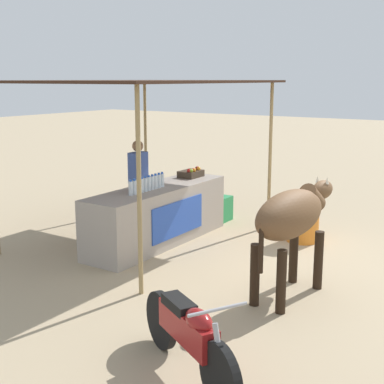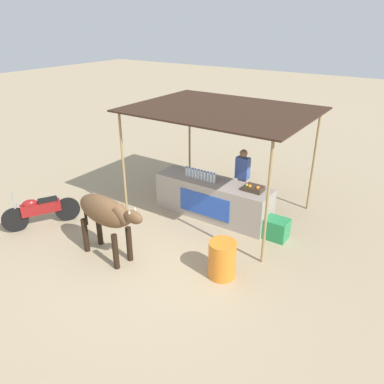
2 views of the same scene
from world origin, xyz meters
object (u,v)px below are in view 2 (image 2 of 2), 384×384
vendor_behind_counter (242,179)px  cow (106,213)px  motorcycle_parked (40,210)px  fruit_crate (254,188)px  cooler_box (275,228)px  water_barrel (222,259)px  stall_counter (213,199)px

vendor_behind_counter → cow: vendor_behind_counter is taller
motorcycle_parked → fruit_crate: bearing=33.2°
fruit_crate → vendor_behind_counter: vendor_behind_counter is taller
cooler_box → cow: bearing=-134.3°
vendor_behind_counter → cow: size_ratio=0.90×
cooler_box → cow: size_ratio=0.33×
water_barrel → cow: cow is taller
stall_counter → cow: size_ratio=1.63×
stall_counter → fruit_crate: 1.20m
vendor_behind_counter → stall_counter: bearing=-118.9°
fruit_crate → cow: (-1.94, -2.79, 0.00)m
fruit_crate → cow: cow is taller
vendor_behind_counter → cooler_box: bearing=-33.0°
fruit_crate → motorcycle_parked: bearing=-146.8°
stall_counter → cow: bearing=-107.6°
cooler_box → stall_counter: bearing=176.8°
water_barrel → vendor_behind_counter: bearing=110.1°
vendor_behind_counter → cow: bearing=-110.2°
water_barrel → motorcycle_parked: motorcycle_parked is taller
stall_counter → cooler_box: size_ratio=5.00×
cow → motorcycle_parked: (-2.31, 0.01, -0.60)m
fruit_crate → vendor_behind_counter: (-0.65, 0.71, -0.18)m
fruit_crate → vendor_behind_counter: 0.98m
vendor_behind_counter → cooler_box: size_ratio=2.75×
stall_counter → cow: cow is taller
stall_counter → cow: (-0.87, -2.75, 0.55)m
fruit_crate → cooler_box: size_ratio=0.73×
water_barrel → cow: bearing=-161.9°
cooler_box → motorcycle_parked: (-4.91, -2.64, 0.19)m
stall_counter → water_barrel: (1.42, -2.00, -0.10)m
stall_counter → motorcycle_parked: stall_counter is taller
stall_counter → vendor_behind_counter: size_ratio=1.82×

